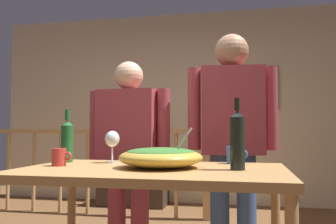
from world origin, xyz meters
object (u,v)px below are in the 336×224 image
object	(u,v)px
salad_bowl	(161,156)
mug_blue	(234,155)
flat_screen_tv	(133,149)
stair_railing	(120,161)
mug_red	(59,157)
person_standing_right	(232,132)
serving_table	(152,185)
wine_bottle_dark	(237,139)
framed_picture	(253,88)
person_standing_left	(129,146)
wine_bottle_green	(67,140)
tv_console	(133,187)
wine_glass	(112,140)

from	to	relation	value
salad_bowl	mug_blue	bearing A→B (deg)	40.29
flat_screen_tv	stair_railing	bearing A→B (deg)	-88.03
mug_red	person_standing_right	distance (m)	1.17
flat_screen_tv	salad_bowl	size ratio (longest dim) A/B	1.40
stair_railing	serving_table	size ratio (longest dim) A/B	2.26
stair_railing	wine_bottle_dark	world-z (taller)	wine_bottle_dark
framed_picture	person_standing_left	distance (m)	2.76
framed_picture	flat_screen_tv	xyz separation A→B (m)	(-1.59, -0.32, -0.83)
mug_red	person_standing_right	xyz separation A→B (m)	(0.88, 0.75, 0.13)
person_standing_right	mug_blue	bearing A→B (deg)	87.19
wine_bottle_green	stair_railing	bearing A→B (deg)	101.03
mug_blue	tv_console	bearing A→B (deg)	118.11
framed_picture	wine_glass	xyz separation A→B (m)	(-0.87, -3.02, -0.63)
wine_glass	wine_bottle_dark	distance (m)	0.76
framed_picture	stair_railing	bearing A→B (deg)	-150.52
flat_screen_tv	wine_bottle_green	bearing A→B (deg)	-80.82
serving_table	wine_bottle_dark	xyz separation A→B (m)	(0.42, -0.01, 0.23)
person_standing_right	tv_console	bearing A→B (deg)	-63.76
tv_console	serving_table	distance (m)	3.17
framed_picture	wine_bottle_dark	xyz separation A→B (m)	(-0.15, -3.26, -0.61)
stair_railing	mug_red	world-z (taller)	stair_railing
serving_table	flat_screen_tv	bearing A→B (deg)	109.12
framed_picture	wine_bottle_dark	size ratio (longest dim) A/B	1.99
flat_screen_tv	mug_blue	bearing A→B (deg)	-61.61
wine_bottle_green	wine_bottle_dark	world-z (taller)	wine_bottle_dark
tv_console	mug_red	size ratio (longest dim) A/B	8.09
framed_picture	person_standing_left	size ratio (longest dim) A/B	0.45
wine_bottle_dark	stair_railing	bearing A→B (deg)	120.78
wine_bottle_green	person_standing_left	size ratio (longest dim) A/B	0.21
wine_bottle_green	mug_red	world-z (taller)	wine_bottle_green
stair_railing	tv_console	bearing A→B (deg)	91.87
serving_table	stair_railing	bearing A→B (deg)	112.83
tv_console	mug_blue	bearing A→B (deg)	-61.89
serving_table	wine_bottle_green	xyz separation A→B (m)	(-0.58, 0.22, 0.21)
wine_bottle_dark	salad_bowl	bearing A→B (deg)	175.86
stair_railing	serving_table	world-z (taller)	stair_railing
framed_picture	serving_table	distance (m)	3.41
tv_console	wine_bottle_green	bearing A→B (deg)	-80.92
tv_console	salad_bowl	bearing A→B (deg)	-70.31
wine_bottle_dark	person_standing_right	size ratio (longest dim) A/B	0.21
wine_bottle_dark	person_standing_left	xyz separation A→B (m)	(-0.79, 0.76, -0.07)
stair_railing	mug_red	xyz separation A→B (m)	(0.49, -2.37, 0.23)
person_standing_left	person_standing_right	size ratio (longest dim) A/B	0.90
stair_railing	person_standing_right	xyz separation A→B (m)	(1.37, -1.61, 0.36)
wine_bottle_dark	mug_blue	distance (m)	0.35
person_standing_left	person_standing_right	xyz separation A→B (m)	(0.74, 0.00, 0.11)
wine_glass	wine_bottle_dark	bearing A→B (deg)	-18.50
salad_bowl	framed_picture	bearing A→B (deg)	80.68
stair_railing	salad_bowl	distance (m)	2.58
person_standing_right	serving_table	bearing A→B (deg)	57.98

